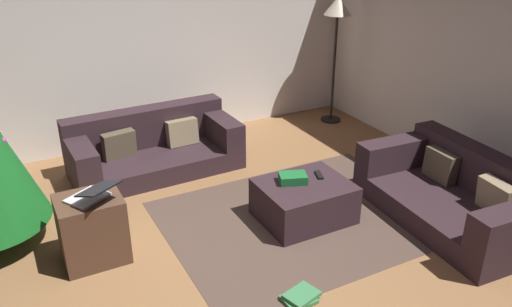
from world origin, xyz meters
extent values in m
plane|color=brown|center=(0.00, 0.00, 0.00)|extent=(6.40, 6.40, 0.00)
cube|color=silver|center=(0.00, 3.14, 1.30)|extent=(6.40, 0.12, 2.60)
cube|color=#2D1E23|center=(0.00, 2.15, 0.11)|extent=(1.89, 0.90, 0.22)
cube|color=#2D1E23|center=(-0.01, 2.45, 0.44)|extent=(1.87, 0.29, 0.45)
cube|color=#2D1E23|center=(0.81, 2.17, 0.37)|extent=(0.26, 0.85, 0.31)
cube|color=#2D1E23|center=(-0.81, 2.13, 0.37)|extent=(0.26, 0.85, 0.31)
cube|color=#8C7A5B|center=(0.37, 2.26, 0.37)|extent=(0.37, 0.16, 0.31)
cube|color=brown|center=(-0.38, 2.24, 0.37)|extent=(0.38, 0.19, 0.31)
cube|color=#2D1E23|center=(2.15, -0.15, 0.12)|extent=(1.10, 1.82, 0.23)
cube|color=#2D1E23|center=(2.52, -0.17, 0.43)|extent=(0.35, 1.77, 0.40)
cube|color=#2D1E23|center=(2.20, 0.61, 0.39)|extent=(1.00, 0.30, 0.32)
cube|color=#8C7A5B|center=(2.30, -0.51, 0.38)|extent=(0.19, 0.37, 0.31)
cube|color=brown|center=(2.35, 0.19, 0.38)|extent=(0.15, 0.37, 0.31)
cube|color=#2D1E23|center=(0.93, 0.51, 0.19)|extent=(0.84, 0.68, 0.38)
cube|color=#19662D|center=(0.85, 0.59, 0.42)|extent=(0.30, 0.26, 0.08)
cube|color=black|center=(1.14, 0.58, 0.39)|extent=(0.10, 0.17, 0.02)
sphere|color=green|center=(-1.51, 1.55, 0.88)|extent=(0.07, 0.07, 0.07)
sphere|color=#CC33BF|center=(-1.49, 1.41, 0.96)|extent=(0.06, 0.06, 0.06)
cube|color=#4C3323|center=(-0.98, 0.80, 0.29)|extent=(0.52, 0.44, 0.58)
cube|color=silver|center=(-0.98, 0.80, 0.59)|extent=(0.38, 0.36, 0.02)
cube|color=black|center=(-0.90, 0.67, 0.72)|extent=(0.38, 0.36, 0.08)
cube|color=#387A47|center=(0.26, -0.48, 0.02)|extent=(0.25, 0.22, 0.03)
cube|color=#387A47|center=(0.29, -0.48, 0.05)|extent=(0.29, 0.25, 0.03)
cylinder|color=black|center=(2.71, 2.56, 0.01)|extent=(0.28, 0.28, 0.02)
cylinder|color=black|center=(2.71, 2.56, 0.74)|extent=(0.04, 0.04, 1.48)
cone|color=beige|center=(2.71, 2.56, 1.60)|extent=(0.36, 0.36, 0.24)
cube|color=#4B382F|center=(0.93, 0.51, 0.00)|extent=(2.60, 2.00, 0.01)
camera|label=1|loc=(-1.46, -3.05, 2.65)|focal=36.13mm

